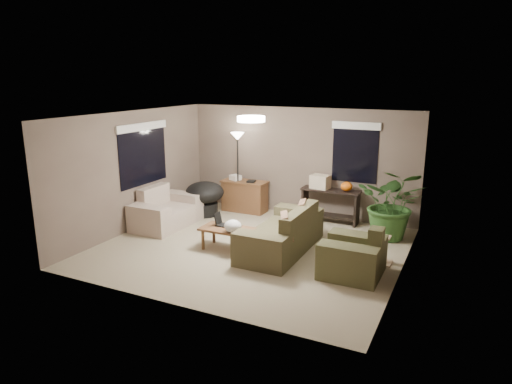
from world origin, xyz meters
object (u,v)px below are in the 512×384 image
at_px(console_table, 330,203).
at_px(main_sofa, 283,236).
at_px(desk, 245,196).
at_px(loveseat, 166,212).
at_px(houseplant, 392,211).
at_px(cat_scratching_post, 383,252).
at_px(coffee_table, 227,231).
at_px(armchair, 353,257).
at_px(floor_lamp, 238,146).
at_px(papasan_chair, 205,196).

bearing_deg(console_table, main_sofa, -97.55).
xyz_separation_m(main_sofa, desk, (-1.83, 1.99, 0.08)).
distance_m(loveseat, houseplant, 4.78).
bearing_deg(loveseat, cat_scratching_post, -0.81).
distance_m(main_sofa, console_table, 2.09).
bearing_deg(main_sofa, coffee_table, -157.62).
bearing_deg(cat_scratching_post, console_table, 129.13).
bearing_deg(coffee_table, cat_scratching_post, 12.18).
bearing_deg(coffee_table, armchair, -1.98).
bearing_deg(floor_lamp, cat_scratching_post, -24.44).
distance_m(desk, console_table, 2.11).
distance_m(main_sofa, loveseat, 2.90).
distance_m(loveseat, floor_lamp, 2.29).
xyz_separation_m(desk, console_table, (2.11, 0.08, 0.06)).
distance_m(coffee_table, console_table, 2.77).
relative_size(desk, floor_lamp, 0.58).
bearing_deg(armchair, console_table, 114.59).
height_order(loveseat, desk, loveseat).
bearing_deg(floor_lamp, armchair, -35.03).
distance_m(armchair, houseplant, 2.07).
relative_size(loveseat, desk, 1.45).
relative_size(loveseat, cat_scratching_post, 3.20).
distance_m(houseplant, cat_scratching_post, 1.41).
bearing_deg(houseplant, coffee_table, -143.79).
distance_m(coffee_table, desk, 2.54).
bearing_deg(loveseat, floor_lamp, 60.95).
distance_m(papasan_chair, cat_scratching_post, 4.47).
bearing_deg(desk, cat_scratching_post, -26.28).
bearing_deg(cat_scratching_post, houseplant, 94.02).
xyz_separation_m(coffee_table, floor_lamp, (-1.00, 2.31, 1.24)).
xyz_separation_m(armchair, papasan_chair, (-3.97, 1.78, 0.17)).
bearing_deg(floor_lamp, houseplant, -5.52).
relative_size(coffee_table, cat_scratching_post, 2.00).
distance_m(main_sofa, cat_scratching_post, 1.81).
xyz_separation_m(desk, cat_scratching_post, (3.63, -1.79, -0.16)).
xyz_separation_m(console_table, cat_scratching_post, (1.52, -1.87, -0.22)).
xyz_separation_m(loveseat, papasan_chair, (0.36, 1.04, 0.17)).
height_order(main_sofa, armchair, same).
relative_size(papasan_chair, floor_lamp, 0.56).
distance_m(main_sofa, houseplant, 2.32).
height_order(main_sofa, papasan_chair, main_sofa).
bearing_deg(coffee_table, loveseat, 160.93).
height_order(main_sofa, loveseat, same).
height_order(armchair, houseplant, houseplant).
bearing_deg(main_sofa, cat_scratching_post, 6.31).
bearing_deg(loveseat, coffee_table, -19.07).
distance_m(loveseat, desk, 2.02).
relative_size(papasan_chair, cat_scratching_post, 2.16).
relative_size(papasan_chair, houseplant, 0.74).
relative_size(main_sofa, console_table, 1.69).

